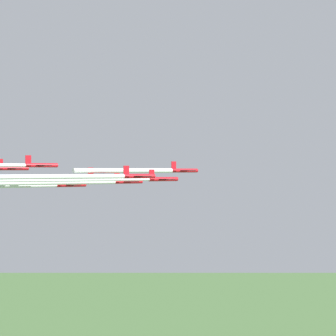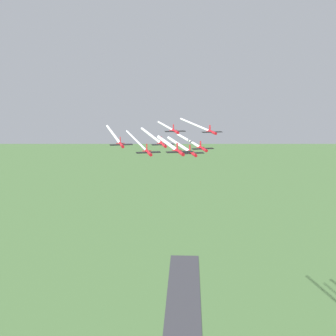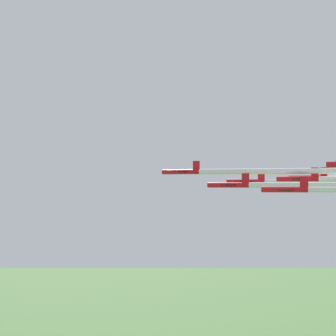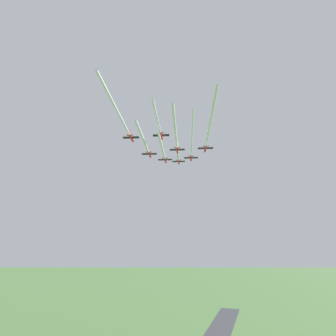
{
  "view_description": "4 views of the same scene",
  "coord_description": "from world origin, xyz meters",
  "px_view_note": "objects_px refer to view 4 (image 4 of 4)",
  "views": [
    {
      "loc": [
        -227.43,
        -58.95,
        131.12
      ],
      "look_at": [
        -13.8,
        -37.81,
        131.33
      ],
      "focal_mm": 85.0,
      "sensor_mm": 36.0,
      "label": 1
    },
    {
      "loc": [
        56.86,
        -167.14,
        155.99
      ],
      "look_at": [
        -15.52,
        -48.41,
        126.63
      ],
      "focal_mm": 50.0,
      "sensor_mm": 36.0,
      "label": 2
    },
    {
      "loc": [
        52.69,
        88.07,
        127.86
      ],
      "look_at": [
        -8.97,
        -36.86,
        131.34
      ],
      "focal_mm": 70.0,
      "sensor_mm": 36.0,
      "label": 3
    },
    {
      "loc": [
        -128.66,
        71.23,
        78.54
      ],
      "look_at": [
        -10.77,
        -36.75,
        126.23
      ],
      "focal_mm": 28.0,
      "sensor_mm": 36.0,
      "label": 4
    }
  ],
  "objects_px": {
    "jet_6": "(131,138)",
    "jet_7": "(161,135)",
    "jet_3": "(149,154)",
    "jet_4": "(177,150)",
    "jet_5": "(205,148)",
    "jet_1": "(165,160)",
    "jet_0": "(179,162)",
    "jet_2": "(191,158)"
  },
  "relations": [
    {
      "from": "jet_2",
      "to": "jet_5",
      "type": "height_order",
      "value": "jet_5"
    },
    {
      "from": "jet_2",
      "to": "jet_5",
      "type": "relative_size",
      "value": 1.0
    },
    {
      "from": "jet_3",
      "to": "jet_5",
      "type": "distance_m",
      "value": 30.73
    },
    {
      "from": "jet_0",
      "to": "jet_7",
      "type": "relative_size",
      "value": 1.0
    },
    {
      "from": "jet_3",
      "to": "jet_5",
      "type": "xyz_separation_m",
      "value": [
        -22.2,
        -21.09,
        2.55
      ]
    },
    {
      "from": "jet_1",
      "to": "jet_6",
      "type": "xyz_separation_m",
      "value": [
        -6.83,
        29.42,
        3.56
      ]
    },
    {
      "from": "jet_6",
      "to": "jet_4",
      "type": "bearing_deg",
      "value": 29.54
    },
    {
      "from": "jet_4",
      "to": "jet_6",
      "type": "relative_size",
      "value": 1.0
    },
    {
      "from": "jet_6",
      "to": "jet_7",
      "type": "xyz_separation_m",
      "value": [
        -11.1,
        -10.55,
        0.72
      ]
    },
    {
      "from": "jet_2",
      "to": "jet_7",
      "type": "xyz_separation_m",
      "value": [
        -6.83,
        29.42,
        3.45
      ]
    },
    {
      "from": "jet_0",
      "to": "jet_3",
      "type": "bearing_deg",
      "value": -120.47
    },
    {
      "from": "jet_4",
      "to": "jet_6",
      "type": "xyz_separation_m",
      "value": [
        7.69,
        25.25,
        2.28
      ]
    },
    {
      "from": "jet_4",
      "to": "jet_5",
      "type": "height_order",
      "value": "jet_5"
    },
    {
      "from": "jet_1",
      "to": "jet_5",
      "type": "xyz_separation_m",
      "value": [
        -25.61,
        -6.38,
        1.71
      ]
    },
    {
      "from": "jet_0",
      "to": "jet_4",
      "type": "xyz_separation_m",
      "value": [
        -17.93,
        18.87,
        -1.68
      ]
    },
    {
      "from": "jet_0",
      "to": "jet_1",
      "type": "distance_m",
      "value": 15.38
    },
    {
      "from": "jet_0",
      "to": "jet_3",
      "type": "distance_m",
      "value": 30.44
    },
    {
      "from": "jet_5",
      "to": "jet_1",
      "type": "bearing_deg",
      "value": 150.46
    },
    {
      "from": "jet_3",
      "to": "jet_6",
      "type": "distance_m",
      "value": 15.73
    },
    {
      "from": "jet_1",
      "to": "jet_3",
      "type": "distance_m",
      "value": 15.12
    },
    {
      "from": "jet_0",
      "to": "jet_2",
      "type": "relative_size",
      "value": 1.0
    },
    {
      "from": "jet_6",
      "to": "jet_7",
      "type": "distance_m",
      "value": 15.33
    },
    {
      "from": "jet_3",
      "to": "jet_7",
      "type": "height_order",
      "value": "jet_7"
    },
    {
      "from": "jet_0",
      "to": "jet_4",
      "type": "distance_m",
      "value": 26.08
    },
    {
      "from": "jet_7",
      "to": "jet_3",
      "type": "bearing_deg",
      "value": 120.47
    },
    {
      "from": "jet_3",
      "to": "jet_7",
      "type": "relative_size",
      "value": 1.0
    },
    {
      "from": "jet_1",
      "to": "jet_7",
      "type": "height_order",
      "value": "jet_7"
    },
    {
      "from": "jet_2",
      "to": "jet_6",
      "type": "height_order",
      "value": "jet_6"
    },
    {
      "from": "jet_0",
      "to": "jet_7",
      "type": "height_order",
      "value": "jet_7"
    },
    {
      "from": "jet_4",
      "to": "jet_7",
      "type": "bearing_deg",
      "value": -120.47
    },
    {
      "from": "jet_2",
      "to": "jet_6",
      "type": "xyz_separation_m",
      "value": [
        4.27,
        39.96,
        2.73
      ]
    },
    {
      "from": "jet_6",
      "to": "jet_0",
      "type": "bearing_deg",
      "value": 59.53
    },
    {
      "from": "jet_2",
      "to": "jet_6",
      "type": "relative_size",
      "value": 1.0
    },
    {
      "from": "jet_1",
      "to": "jet_7",
      "type": "xyz_separation_m",
      "value": [
        -17.93,
        18.87,
        4.28
      ]
    },
    {
      "from": "jet_0",
      "to": "jet_5",
      "type": "relative_size",
      "value": 1.0
    },
    {
      "from": "jet_4",
      "to": "jet_6",
      "type": "height_order",
      "value": "jet_6"
    },
    {
      "from": "jet_1",
      "to": "jet_6",
      "type": "relative_size",
      "value": 1.0
    },
    {
      "from": "jet_0",
      "to": "jet_1",
      "type": "bearing_deg",
      "value": -120.47
    },
    {
      "from": "jet_6",
      "to": "jet_1",
      "type": "bearing_deg",
      "value": 59.53
    },
    {
      "from": "jet_5",
      "to": "jet_3",
      "type": "bearing_deg",
      "value": 180.0
    },
    {
      "from": "jet_1",
      "to": "jet_7",
      "type": "bearing_deg",
      "value": -90.0
    },
    {
      "from": "jet_0",
      "to": "jet_5",
      "type": "distance_m",
      "value": 30.22
    }
  ]
}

